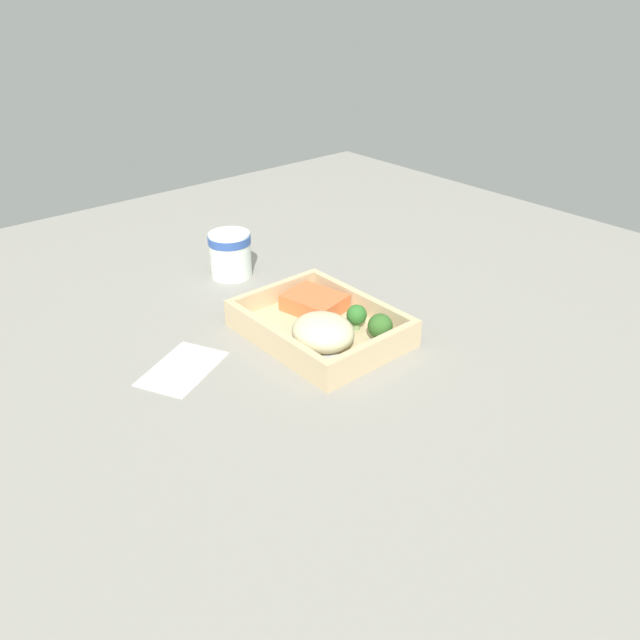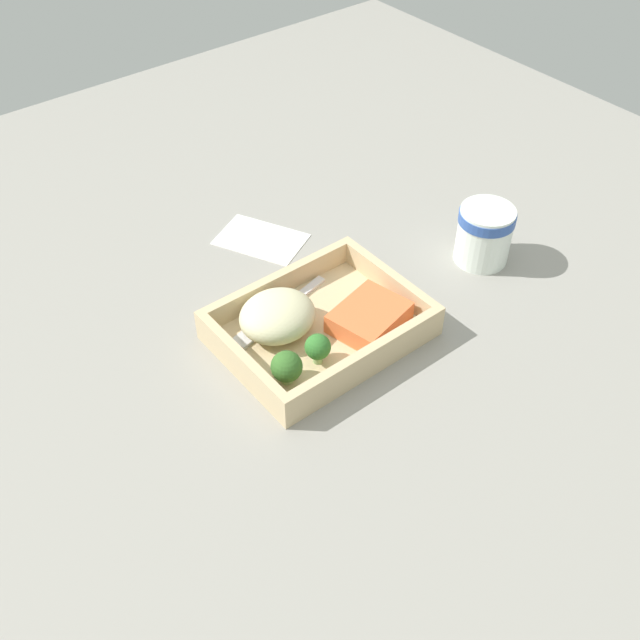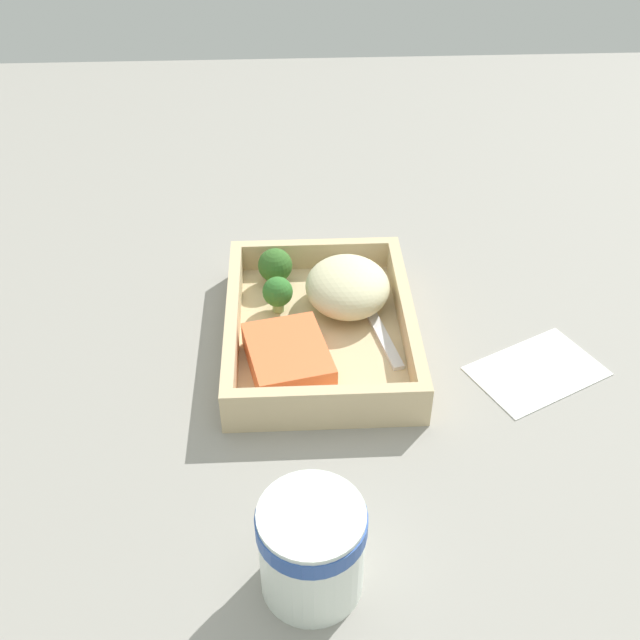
# 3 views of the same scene
# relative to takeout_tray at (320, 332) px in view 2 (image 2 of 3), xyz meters

# --- Properties ---
(ground_plane) EXTENTS (1.60, 1.60, 0.02)m
(ground_plane) POSITION_rel_takeout_tray_xyz_m (0.00, 0.00, -0.02)
(ground_plane) COLOR gray
(takeout_tray) EXTENTS (0.24, 0.18, 0.01)m
(takeout_tray) POSITION_rel_takeout_tray_xyz_m (0.00, 0.00, 0.00)
(takeout_tray) COLOR #CFB588
(takeout_tray) RESTS_ON ground_plane
(tray_rim) EXTENTS (0.24, 0.18, 0.03)m
(tray_rim) POSITION_rel_takeout_tray_xyz_m (0.00, 0.00, 0.02)
(tray_rim) COLOR #CFB588
(tray_rim) RESTS_ON takeout_tray
(salmon_fillet) EXTENTS (0.10, 0.09, 0.03)m
(salmon_fillet) POSITION_rel_takeout_tray_xyz_m (-0.05, 0.03, 0.02)
(salmon_fillet) COLOR orange
(salmon_fillet) RESTS_ON takeout_tray
(mashed_potatoes) EXTENTS (0.10, 0.09, 0.05)m
(mashed_potatoes) POSITION_rel_takeout_tray_xyz_m (0.04, -0.03, 0.03)
(mashed_potatoes) COLOR beige
(mashed_potatoes) RESTS_ON takeout_tray
(broccoli_floret_1) EXTENTS (0.03, 0.03, 0.04)m
(broccoli_floret_1) POSITION_rel_takeout_tray_xyz_m (0.04, 0.04, 0.03)
(broccoli_floret_1) COLOR #84A667
(broccoli_floret_1) RESTS_ON takeout_tray
(broccoli_floret_2) EXTENTS (0.04, 0.04, 0.04)m
(broccoli_floret_2) POSITION_rel_takeout_tray_xyz_m (0.08, 0.04, 0.03)
(broccoli_floret_2) COLOR #81A263
(broccoli_floret_2) RESTS_ON takeout_tray
(fork) EXTENTS (0.16, 0.05, 0.00)m
(fork) POSITION_rel_takeout_tray_xyz_m (0.03, -0.05, 0.01)
(fork) COLOR silver
(fork) RESTS_ON takeout_tray
(paper_cup) EXTENTS (0.08, 0.08, 0.08)m
(paper_cup) POSITION_rel_takeout_tray_xyz_m (-0.27, 0.02, 0.04)
(paper_cup) COLOR white
(paper_cup) RESTS_ON ground_plane
(receipt_slip) EXTENTS (0.13, 0.15, 0.00)m
(receipt_slip) POSITION_rel_takeout_tray_xyz_m (-0.06, -0.21, -0.00)
(receipt_slip) COLOR white
(receipt_slip) RESTS_ON ground_plane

